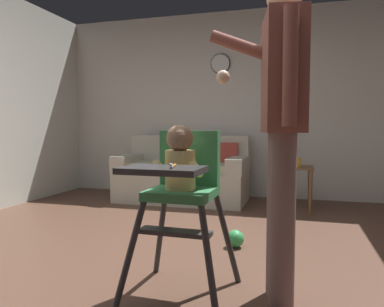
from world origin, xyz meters
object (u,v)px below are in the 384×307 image
at_px(sippy_cup, 298,162).
at_px(wall_clock, 220,64).
at_px(high_chair, 182,177).
at_px(couch, 184,175).
at_px(toy_ball, 235,239).
at_px(adult_standing, 281,122).
at_px(side_table, 295,179).

relative_size(sippy_cup, wall_clock, 0.36).
bearing_deg(high_chair, couch, -161.81).
bearing_deg(toy_ball, high_chair, -99.53).
height_order(adult_standing, sippy_cup, adult_standing).
xyz_separation_m(adult_standing, sippy_cup, (0.10, 2.33, -0.43)).
bearing_deg(toy_ball, adult_standing, -65.61).
height_order(couch, side_table, couch).
xyz_separation_m(couch, sippy_cup, (1.46, -0.28, 0.24)).
distance_m(toy_ball, wall_clock, 2.94).
distance_m(high_chair, toy_ball, 1.13).
bearing_deg(sippy_cup, toy_ball, -107.74).
height_order(toy_ball, sippy_cup, sippy_cup).
relative_size(couch, toy_ball, 11.97).
bearing_deg(couch, wall_clock, 140.87).
bearing_deg(high_chair, wall_clock, -170.94).
xyz_separation_m(high_chair, wall_clock, (-0.44, 3.18, 1.18)).
distance_m(couch, side_table, 1.46).
height_order(toy_ball, side_table, side_table).
bearing_deg(wall_clock, high_chair, -82.22).
xyz_separation_m(side_table, wall_clock, (-1.04, 0.75, 1.49)).
xyz_separation_m(couch, side_table, (1.43, -0.28, 0.05)).
bearing_deg(adult_standing, couch, -72.59).
relative_size(high_chair, wall_clock, 3.52).
distance_m(couch, wall_clock, 1.65).
bearing_deg(side_table, wall_clock, 144.05).
height_order(high_chair, adult_standing, adult_standing).
height_order(couch, high_chair, high_chair).
xyz_separation_m(toy_ball, wall_clock, (-0.59, 2.25, 1.79)).
distance_m(couch, sippy_cup, 1.50).
relative_size(side_table, sippy_cup, 5.20).
distance_m(toy_ball, side_table, 1.59).
bearing_deg(toy_ball, couch, 118.97).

